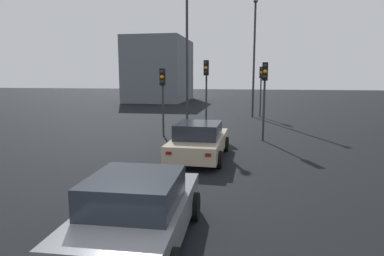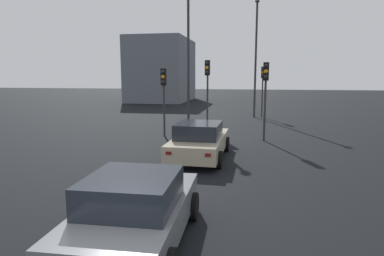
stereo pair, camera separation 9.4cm
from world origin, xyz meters
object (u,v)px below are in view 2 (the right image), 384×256
Objects in this scene: car_beige_lead at (200,141)px; traffic_light_near_right at (207,80)px; traffic_light_far_right at (266,85)px; car_grey_second at (135,211)px; street_lamp_far at (188,51)px; street_lamp_kerbside at (256,51)px; traffic_light_far_left at (263,81)px; traffic_light_near_left at (164,88)px.

traffic_light_near_right reaches higher than car_beige_lead.
car_beige_lead is at bearing -31.45° from traffic_light_far_right.
traffic_light_far_right is at bearing 55.66° from traffic_light_near_right.
traffic_light_near_right is (14.12, 0.51, 2.32)m from car_grey_second.
street_lamp_kerbside is at bearing -36.43° from street_lamp_far.
car_beige_lead is 1.11× the size of car_grey_second.
car_beige_lead reaches higher than car_grey_second.
traffic_light_far_left is at bearing -179.11° from traffic_light_far_right.
traffic_light_far_left is 0.48× the size of street_lamp_far.
traffic_light_far_left is (7.23, -3.45, -0.14)m from traffic_light_near_right.
street_lamp_far is (15.50, 1.94, 4.18)m from car_grey_second.
traffic_light_far_left is at bearing -9.36° from car_grey_second.
traffic_light_near_right is 4.40m from traffic_light_far_right.
car_beige_lead is at bearing -2.58° from car_grey_second.
street_lamp_kerbside reaches higher than traffic_light_near_left.
car_grey_second is at bearing 173.73° from street_lamp_kerbside.
traffic_light_far_right is (-0.45, -5.37, 0.19)m from traffic_light_near_left.
street_lamp_far is at bearing -127.47° from traffic_light_near_right.
traffic_light_near_right reaches higher than car_grey_second.
street_lamp_far is at bearing -36.51° from traffic_light_far_left.
traffic_light_far_left reaches higher than traffic_light_near_left.
street_lamp_kerbside is at bearing 152.81° from traffic_light_near_left.
street_lamp_kerbside reaches higher than car_grey_second.
street_lamp_kerbside is 7.21m from street_lamp_far.
traffic_light_far_left is (9.67, -5.50, 0.23)m from traffic_light_near_left.
street_lamp_kerbside is at bearing -7.81° from car_beige_lead.
traffic_light_far_left is 10.12m from traffic_light_far_right.
car_beige_lead is 0.51× the size of street_lamp_kerbside.
traffic_light_far_left is at bearing -85.26° from street_lamp_kerbside.
traffic_light_near_right reaches higher than traffic_light_far_left.
traffic_light_near_left is (4.55, 2.69, 1.94)m from car_beige_lead.
car_grey_second is at bearing -179.99° from car_beige_lead.
car_beige_lead is 5.63m from traffic_light_near_left.
traffic_light_far_left is (14.22, -2.80, 2.17)m from car_beige_lead.
traffic_light_near_right is 8.03m from street_lamp_kerbside.
car_grey_second is at bearing 12.21° from traffic_light_near_left.
traffic_light_near_left is 4.47m from street_lamp_far.
traffic_light_near_right is at bearing 158.32° from street_lamp_kerbside.
traffic_light_near_left is 0.87× the size of traffic_light_near_right.
street_lamp_kerbside is at bearing -7.80° from car_grey_second.
street_lamp_kerbside is at bearing 165.02° from traffic_light_near_right.
traffic_light_near_left is at bearing 10.86° from car_grey_second.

